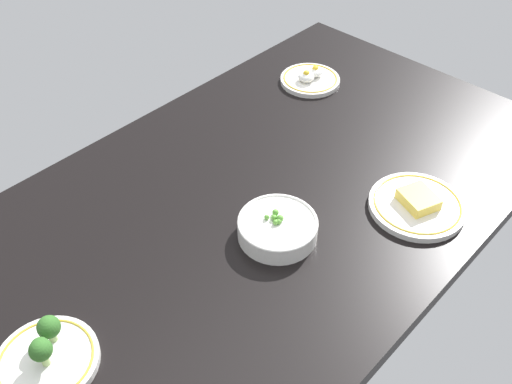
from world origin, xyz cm
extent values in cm
cube|color=black|center=(0.00, 0.00, 2.00)|extent=(159.06, 90.32, 4.00)
cylinder|color=white|center=(56.72, 2.50, 4.77)|extent=(18.49, 18.49, 1.55)
torus|color=gold|center=(56.72, 2.50, 5.55)|extent=(16.77, 16.77, 0.50)
cylinder|color=#9EBC72|center=(57.08, 3.34, 6.93)|extent=(1.42, 1.42, 2.78)
sphere|color=#2D6023|center=(57.08, 3.34, 9.85)|extent=(4.06, 4.06, 4.06)
cylinder|color=#9EBC72|center=(56.78, 2.67, 7.05)|extent=(1.17, 1.17, 3.00)
sphere|color=#2D6023|center=(56.78, 2.67, 9.80)|extent=(3.34, 3.34, 3.34)
cylinder|color=#9EBC72|center=(53.54, -0.17, 6.70)|extent=(1.48, 1.48, 2.31)
sphere|color=#2D6023|center=(53.54, -0.17, 9.44)|extent=(4.22, 4.22, 4.22)
cylinder|color=white|center=(-47.58, -22.79, 4.70)|extent=(17.53, 17.53, 1.40)
torus|color=gold|center=(-47.58, -22.79, 5.40)|extent=(15.93, 15.93, 0.50)
ellipsoid|color=white|center=(-49.60, -22.63, 6.68)|extent=(4.64, 4.64, 2.55)
sphere|color=yellow|center=(-49.60, -22.63, 7.83)|extent=(1.86, 1.86, 1.86)
ellipsoid|color=white|center=(-45.54, -22.76, 6.71)|extent=(4.75, 4.75, 2.61)
sphere|color=yellow|center=(-45.54, -22.76, 7.88)|extent=(1.90, 1.90, 1.90)
cylinder|color=white|center=(-22.67, 28.94, 4.76)|extent=(21.85, 21.85, 1.51)
torus|color=gold|center=(-22.67, 28.94, 5.51)|extent=(19.73, 19.73, 0.50)
cube|color=#F2D14C|center=(-22.67, 28.94, 6.83)|extent=(9.40, 10.05, 2.64)
cylinder|color=white|center=(5.40, 11.45, 6.08)|extent=(17.29, 17.29, 4.17)
torus|color=white|center=(5.40, 11.45, 8.17)|extent=(17.40, 17.40, 0.80)
sphere|color=#599E38|center=(5.41, 10.37, 8.79)|extent=(1.25, 1.25, 1.25)
sphere|color=#599E38|center=(6.36, 9.11, 8.73)|extent=(1.12, 1.12, 1.12)
sphere|color=#599E38|center=(4.78, 11.55, 8.92)|extent=(1.49, 1.49, 1.49)
sphere|color=#599E38|center=(4.10, 9.61, 8.89)|extent=(1.44, 1.44, 1.44)
sphere|color=#599E38|center=(6.24, 11.54, 8.76)|extent=(1.18, 1.18, 1.18)
sphere|color=#599E38|center=(5.62, 11.86, 8.74)|extent=(1.15, 1.15, 1.15)
camera|label=1|loc=(71.41, 67.18, 96.36)|focal=40.66mm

